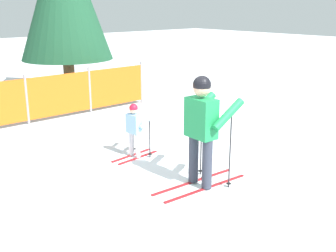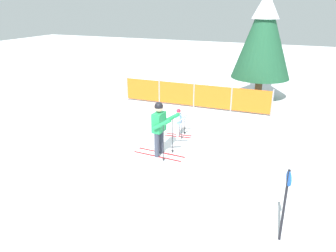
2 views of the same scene
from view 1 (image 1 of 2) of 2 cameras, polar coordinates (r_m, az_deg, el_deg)
ground_plane at (r=6.39m, az=1.64°, el=-8.10°), size 60.00×60.00×0.00m
skier_adult at (r=6.10m, az=4.70°, el=0.61°), size 1.59×0.72×1.67m
skier_child at (r=7.39m, az=-4.53°, el=-0.07°), size 0.93×0.50×0.98m
safety_fence at (r=9.94m, az=-18.60°, el=3.39°), size 6.59×0.15×1.14m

